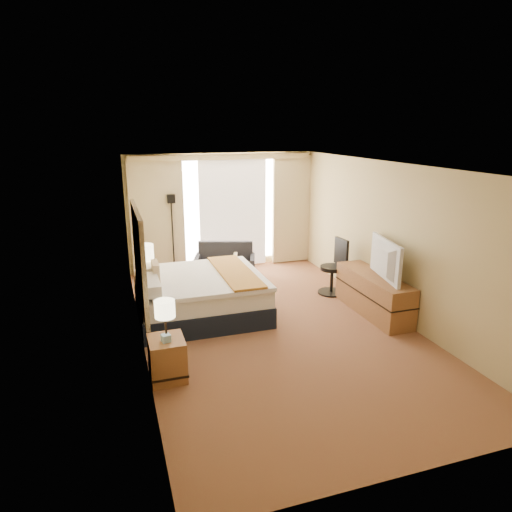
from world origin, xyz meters
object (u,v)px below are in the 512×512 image
object	(u,v)px
nightstand_left	(167,358)
floor_lamp	(172,218)
media_dresser	(373,294)
nightstand_right	(149,293)
television	(379,259)
desk_chair	(335,269)
bed	(200,295)
lamp_left	(165,310)
loveseat	(225,268)
lamp_right	(145,252)

from	to	relation	value
nightstand_left	floor_lamp	size ratio (longest dim) A/B	0.31
media_dresser	floor_lamp	bearing A→B (deg)	132.08
floor_lamp	nightstand_right	bearing A→B (deg)	-111.27
media_dresser	television	size ratio (longest dim) A/B	1.55
floor_lamp	desk_chair	bearing A→B (deg)	-37.88
bed	lamp_left	world-z (taller)	lamp_left
nightstand_left	desk_chair	bearing A→B (deg)	31.56
nightstand_left	loveseat	world-z (taller)	loveseat
lamp_right	nightstand_left	bearing A→B (deg)	-89.64
lamp_left	lamp_right	world-z (taller)	lamp_right
bed	desk_chair	size ratio (longest dim) A/B	1.94
nightstand_left	desk_chair	xyz separation A→B (m)	(3.53, 2.17, 0.21)
loveseat	bed	bearing A→B (deg)	-99.35
nightstand_right	media_dresser	world-z (taller)	media_dresser
media_dresser	lamp_left	bearing A→B (deg)	-163.60
floor_lamp	desk_chair	xyz separation A→B (m)	(2.81, -2.18, -0.77)
nightstand_right	loveseat	size ratio (longest dim) A/B	0.39
nightstand_left	bed	xyz separation A→B (m)	(0.81, 1.90, 0.10)
media_dresser	loveseat	world-z (taller)	loveseat
bed	television	size ratio (longest dim) A/B	1.81
loveseat	lamp_left	world-z (taller)	lamp_left
floor_lamp	television	bearing A→B (deg)	-49.77
media_dresser	loveseat	xyz separation A→B (m)	(-2.00, 2.55, -0.09)
bed	loveseat	xyz separation A→B (m)	(0.89, 1.70, -0.11)
nightstand_right	television	world-z (taller)	television
bed	floor_lamp	world-z (taller)	floor_lamp
nightstand_left	media_dresser	distance (m)	3.85
nightstand_right	desk_chair	size ratio (longest dim) A/B	0.51
nightstand_right	loveseat	distance (m)	2.02
nightstand_left	media_dresser	world-z (taller)	media_dresser
bed	loveseat	size ratio (longest dim) A/B	1.50
bed	loveseat	world-z (taller)	bed
nightstand_right	bed	size ratio (longest dim) A/B	0.26
lamp_right	television	world-z (taller)	television
media_dresser	desk_chair	world-z (taller)	desk_chair
desk_chair	lamp_left	distance (m)	4.19
bed	loveseat	bearing A→B (deg)	62.42
loveseat	lamp_right	xyz separation A→B (m)	(-1.71, -1.09, 0.78)
media_dresser	desk_chair	xyz separation A→B (m)	(-0.17, 1.12, 0.13)
lamp_left	bed	bearing A→B (deg)	67.41
nightstand_right	floor_lamp	bearing A→B (deg)	68.73
lamp_left	lamp_right	xyz separation A→B (m)	(-0.02, 2.55, 0.07)
lamp_right	nightstand_right	bearing A→B (deg)	-31.01
loveseat	floor_lamp	xyz separation A→B (m)	(-0.98, 0.75, 0.99)
lamp_left	television	bearing A→B (deg)	14.24
media_dresser	nightstand_right	bearing A→B (deg)	158.60
floor_lamp	television	distance (m)	4.54
lamp_right	television	distance (m)	4.01
floor_lamp	lamp_left	bearing A→B (deg)	-99.28
nightstand_right	lamp_left	size ratio (longest dim) A/B	1.02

